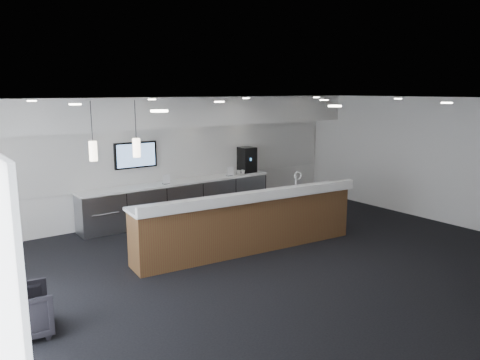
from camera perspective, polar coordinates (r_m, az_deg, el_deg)
ground at (r=8.95m, az=4.14°, el=-9.76°), size 10.00×10.00×0.00m
ceiling at (r=8.38m, az=4.42°, el=9.81°), size 10.00×8.00×0.02m
back_wall at (r=11.84m, az=-8.31°, el=2.75°), size 10.00×0.02×3.00m
right_wall at (r=12.33m, az=22.35°, el=2.36°), size 0.02×8.00×3.00m
soffit_bulkhead at (r=11.33m, az=-7.40°, el=8.26°), size 10.00×0.90×0.70m
alcove_panel at (r=11.80m, az=-8.26°, el=3.21°), size 9.80×0.06×1.40m
back_credenza at (r=11.71m, az=-7.35°, el=-2.41°), size 5.06×0.66×0.95m
wall_tv at (r=11.31m, az=-12.60°, el=2.99°), size 1.05×0.08×0.62m
pendant_left at (r=7.85m, az=-13.11°, el=4.00°), size 0.12×0.12×0.30m
pendant_right at (r=7.61m, az=-17.97°, el=3.54°), size 0.12×0.12×0.30m
ceiling_can_lights at (r=8.38m, az=4.42°, el=9.60°), size 7.00×5.00×0.02m
service_counter at (r=9.34m, az=0.98°, el=-5.13°), size 4.83×1.22×1.49m
coffee_machine at (r=12.76m, az=0.84°, el=2.49°), size 0.42×0.53×0.68m
info_sign_left at (r=11.28m, az=-8.95°, el=0.11°), size 0.18×0.04×0.24m
info_sign_right at (r=12.22m, az=-1.16°, el=1.08°), size 0.18×0.05×0.24m
armchair at (r=6.90m, az=-24.94°, el=-14.43°), size 0.79×0.77×0.65m
lounge_guest at (r=6.56m, az=-26.82°, el=-11.14°), size 0.44×0.63×1.65m
cup_0 at (r=12.55m, az=0.37°, el=1.02°), size 0.11×0.11×0.10m
cup_1 at (r=12.47m, az=-0.15°, el=0.95°), size 0.16×0.16×0.10m
cup_2 at (r=12.39m, az=-0.68°, el=0.89°), size 0.14×0.14×0.10m
cup_3 at (r=12.31m, az=-1.21°, el=0.82°), size 0.14×0.14×0.10m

